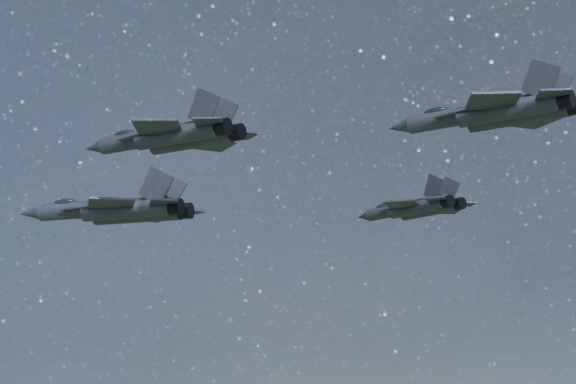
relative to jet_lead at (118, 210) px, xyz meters
The scene contains 4 objects.
jet_lead is the anchor object (origin of this frame).
jet_left 31.58m from the jet_lead, 50.79° to the left, with size 15.61×10.45×3.95m.
jet_right 18.13m from the jet_lead, 34.33° to the right, with size 16.16×11.54×4.13m.
jet_slot 39.48m from the jet_lead, ahead, with size 15.73×11.12×3.99m.
Camera 1 is at (43.63, -70.16, 126.14)m, focal length 60.00 mm.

